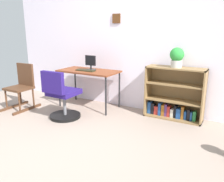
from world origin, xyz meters
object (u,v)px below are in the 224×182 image
(bookshelf_low, at_px, (174,96))
(potted_plant_on_shelf, at_px, (177,57))
(desk, at_px, (89,73))
(office_chair, at_px, (62,98))
(monitor, at_px, (91,63))
(rocking_chair, at_px, (22,86))
(keyboard, at_px, (85,70))

(bookshelf_low, bearing_deg, potted_plant_on_shelf, -78.30)
(desk, relative_size, office_chair, 1.36)
(monitor, height_order, rocking_chair, monitor)
(rocking_chair, height_order, bookshelf_low, bookshelf_low)
(monitor, relative_size, office_chair, 0.33)
(keyboard, relative_size, potted_plant_on_shelf, 1.19)
(keyboard, bearing_deg, monitor, 78.49)
(rocking_chair, bearing_deg, office_chair, -3.45)
(office_chair, bearing_deg, monitor, 86.57)
(potted_plant_on_shelf, bearing_deg, rocking_chair, -162.14)
(desk, height_order, keyboard, keyboard)
(potted_plant_on_shelf, bearing_deg, office_chair, -150.55)
(bookshelf_low, bearing_deg, office_chair, -148.87)
(keyboard, height_order, bookshelf_low, bookshelf_low)
(desk, relative_size, keyboard, 3.01)
(monitor, distance_m, keyboard, 0.18)
(office_chair, height_order, rocking_chair, rocking_chair)
(rocking_chair, bearing_deg, bookshelf_low, 19.04)
(keyboard, relative_size, office_chair, 0.45)
(monitor, height_order, keyboard, monitor)
(office_chair, relative_size, potted_plant_on_shelf, 2.63)
(desk, bearing_deg, bookshelf_low, 8.41)
(desk, distance_m, keyboard, 0.10)
(monitor, distance_m, potted_plant_on_shelf, 1.58)
(keyboard, xyz_separation_m, potted_plant_on_shelf, (1.59, 0.25, 0.31))
(bookshelf_low, distance_m, potted_plant_on_shelf, 0.66)
(desk, distance_m, office_chair, 0.80)
(desk, bearing_deg, monitor, 76.15)
(office_chair, xyz_separation_m, potted_plant_on_shelf, (1.61, 0.91, 0.68))
(rocking_chair, bearing_deg, monitor, 34.26)
(desk, height_order, office_chair, office_chair)
(office_chair, height_order, potted_plant_on_shelf, potted_plant_on_shelf)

